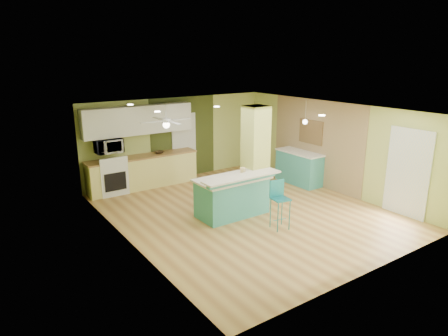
{
  "coord_description": "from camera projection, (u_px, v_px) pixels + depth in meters",
  "views": [
    {
      "loc": [
        -5.65,
        -7.24,
        3.7
      ],
      "look_at": [
        -0.39,
        0.4,
        1.08
      ],
      "focal_mm": 32.0,
      "sensor_mm": 36.0,
      "label": 1
    }
  ],
  "objects": [
    {
      "name": "wall_decor",
      "position": [
        311.0,
        132.0,
        11.65
      ],
      "size": [
        0.03,
        0.9,
        0.7
      ],
      "primitive_type": "cube",
      "color": "brown",
      "rests_on": "wood_panel"
    },
    {
      "name": "upper_cabinets",
      "position": [
        139.0,
        120.0,
        11.22
      ],
      "size": [
        3.2,
        0.34,
        0.8
      ],
      "primitive_type": "cube",
      "color": "white",
      "rests_on": "wall_back"
    },
    {
      "name": "wall_right",
      "position": [
        332.0,
        147.0,
        11.12
      ],
      "size": [
        0.01,
        7.0,
        2.5
      ],
      "primitive_type": "cube",
      "color": "#B5C368",
      "rests_on": "floor"
    },
    {
      "name": "wood_panel",
      "position": [
        316.0,
        143.0,
        11.59
      ],
      "size": [
        0.02,
        3.4,
        2.5
      ],
      "primitive_type": "cube",
      "color": "#886D4D",
      "rests_on": "floor"
    },
    {
      "name": "wall_left",
      "position": [
        126.0,
        185.0,
        7.84
      ],
      "size": [
        0.01,
        7.0,
        2.5
      ],
      "primitive_type": "cube",
      "color": "#B5C368",
      "rests_on": "floor"
    },
    {
      "name": "pendant_lamp",
      "position": [
        305.0,
        122.0,
        11.35
      ],
      "size": [
        0.14,
        0.14,
        0.69
      ],
      "color": "silver",
      "rests_on": "ceiling"
    },
    {
      "name": "french_door",
      "position": [
        408.0,
        173.0,
        9.33
      ],
      "size": [
        0.04,
        1.08,
        2.1
      ],
      "primitive_type": "cube",
      "color": "white",
      "rests_on": "floor"
    },
    {
      "name": "ceiling_fan",
      "position": [
        166.0,
        121.0,
        10.24
      ],
      "size": [
        1.41,
        1.41,
        0.61
      ],
      "color": "silver",
      "rests_on": "ceiling"
    },
    {
      "name": "wall_back",
      "position": [
        177.0,
        138.0,
        12.26
      ],
      "size": [
        6.0,
        0.01,
        2.5
      ],
      "primitive_type": "cube",
      "color": "#B5C368",
      "rests_on": "floor"
    },
    {
      "name": "interior_door",
      "position": [
        184.0,
        146.0,
        12.4
      ],
      "size": [
        0.82,
        0.05,
        2.0
      ],
      "primitive_type": "cube",
      "color": "silver",
      "rests_on": "floor"
    },
    {
      "name": "wall_front",
      "position": [
        375.0,
        207.0,
        6.7
      ],
      "size": [
        6.0,
        0.01,
        2.5
      ],
      "primitive_type": "cube",
      "color": "#B5C368",
      "rests_on": "floor"
    },
    {
      "name": "ceiling",
      "position": [
        248.0,
        110.0,
        9.14
      ],
      "size": [
        6.0,
        7.0,
        0.01
      ],
      "primitive_type": "cube",
      "color": "white",
      "rests_on": "wall_back"
    },
    {
      "name": "microwave",
      "position": [
        109.0,
        146.0,
        10.77
      ],
      "size": [
        0.7,
        0.48,
        0.39
      ],
      "primitive_type": "imported",
      "color": "white",
      "rests_on": "wall_back"
    },
    {
      "name": "peninsula",
      "position": [
        233.0,
        195.0,
        9.49
      ],
      "size": [
        2.0,
        1.08,
        1.07
      ],
      "rotation": [
        0.0,
        0.0,
        0.01
      ],
      "color": "teal",
      "rests_on": "floor"
    },
    {
      "name": "bar_stool",
      "position": [
        279.0,
        197.0,
        8.73
      ],
      "size": [
        0.41,
        0.41,
        1.08
      ],
      "rotation": [
        0.0,
        0.0,
        -0.16
      ],
      "color": "#1D7682",
      "rests_on": "floor"
    },
    {
      "name": "olive_accent",
      "position": [
        183.0,
        138.0,
        12.36
      ],
      "size": [
        2.2,
        0.02,
        2.5
      ],
      "primitive_type": "cube",
      "color": "#3B451B",
      "rests_on": "floor"
    },
    {
      "name": "canister",
      "position": [
        243.0,
        171.0,
        9.63
      ],
      "size": [
        0.13,
        0.13,
        0.17
      ],
      "primitive_type": "cylinder",
      "color": "gold",
      "rests_on": "peninsula"
    },
    {
      "name": "kitchen_run",
      "position": [
        143.0,
        172.0,
        11.52
      ],
      "size": [
        3.25,
        0.63,
        0.94
      ],
      "color": "#EFE57D",
      "rests_on": "floor"
    },
    {
      "name": "column",
      "position": [
        255.0,
        155.0,
        10.23
      ],
      "size": [
        0.55,
        0.55,
        2.5
      ],
      "primitive_type": "cube",
      "color": "#BEC65C",
      "rests_on": "floor"
    },
    {
      "name": "side_counter",
      "position": [
        299.0,
        167.0,
        11.9
      ],
      "size": [
        0.64,
        1.5,
        0.97
      ],
      "color": "teal",
      "rests_on": "floor"
    },
    {
      "name": "floor",
      "position": [
        246.0,
        212.0,
        9.82
      ],
      "size": [
        6.0,
        7.0,
        0.01
      ],
      "primitive_type": "cube",
      "color": "#9C6936",
      "rests_on": "ground"
    },
    {
      "name": "fruit_bowl",
      "position": [
        159.0,
        152.0,
        11.67
      ],
      "size": [
        0.35,
        0.35,
        0.07
      ],
      "primitive_type": "imported",
      "rotation": [
        0.0,
        0.0,
        0.37
      ],
      "color": "#342415",
      "rests_on": "kitchen_run"
    },
    {
      "name": "stove",
      "position": [
        111.0,
        177.0,
        11.0
      ],
      "size": [
        0.76,
        0.66,
        1.08
      ],
      "color": "white",
      "rests_on": "floor"
    }
  ]
}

